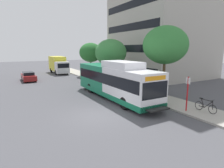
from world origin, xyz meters
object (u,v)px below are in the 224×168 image
street_tree_near_stop (165,45)px  street_tree_far_block (91,53)px  bicycle_parked (206,106)px  street_tree_mid_block (111,53)px  bus_stop_sign_pole (187,91)px  parked_car_far_lane (29,76)px  transit_bus (114,81)px  box_truck_background (58,64)px

street_tree_near_stop → street_tree_far_block: (-0.31, 17.38, -0.99)m
bicycle_parked → street_tree_mid_block: (0.54, 15.17, 3.66)m
bus_stop_sign_pole → bicycle_parked: size_ratio=1.48×
street_tree_near_stop → parked_car_far_lane: 20.59m
parked_car_far_lane → transit_bus: bearing=-68.1°
bicycle_parked → street_tree_near_stop: street_tree_near_stop is taller
bicycle_parked → street_tree_far_block: size_ratio=0.31×
street_tree_near_stop → street_tree_far_block: size_ratio=1.20×
bicycle_parked → parked_car_far_lane: parked_car_far_lane is taller
street_tree_near_stop → box_truck_background: 24.42m
street_tree_far_block → box_truck_background: size_ratio=0.81×
street_tree_mid_block → transit_bus: bearing=-117.5°
bicycle_parked → parked_car_far_lane: 24.41m
transit_bus → bus_stop_sign_pole: bearing=-68.8°
street_tree_near_stop → parked_car_far_lane: (-10.70, 17.02, -4.44)m
transit_bus → street_tree_far_block: street_tree_far_block is taller
transit_bus → street_tree_mid_block: 9.18m
bus_stop_sign_pole → street_tree_near_stop: size_ratio=0.38×
bicycle_parked → box_truck_background: box_truck_background is taller
bus_stop_sign_pole → street_tree_far_block: bearing=85.3°
street_tree_near_stop → box_truck_background: street_tree_near_stop is taller
street_tree_near_stop → bicycle_parked: bearing=-101.2°
transit_bus → parked_car_far_lane: bearing=111.9°
bicycle_parked → street_tree_near_stop: 7.15m
street_tree_mid_block → street_tree_far_block: bearing=88.3°
bus_stop_sign_pole → street_tree_far_block: (1.80, 21.92, 2.46)m
transit_bus → box_truck_background: 21.85m
street_tree_far_block → street_tree_near_stop: bearing=-89.0°
bus_stop_sign_pole → parked_car_far_lane: size_ratio=0.58×
street_tree_far_block → parked_car_far_lane: bearing=-178.0°
street_tree_mid_block → bus_stop_sign_pole: bearing=-96.3°
street_tree_mid_block → street_tree_far_block: size_ratio=1.05×
transit_bus → street_tree_far_block: 16.23m
transit_bus → bicycle_parked: (3.54, -7.33, -1.14)m
bus_stop_sign_pole → box_truck_background: (-2.37, 28.30, 0.09)m
street_tree_far_block → bicycle_parked: bearing=-91.9°
transit_bus → bicycle_parked: 8.22m
bicycle_parked → street_tree_far_block: street_tree_far_block is taller
street_tree_far_block → parked_car_far_lane: size_ratio=1.26×
transit_bus → box_truck_background: (0.14, 21.85, 0.04)m
street_tree_near_stop → street_tree_mid_block: (-0.54, 9.76, -0.88)m
street_tree_near_stop → street_tree_far_block: street_tree_near_stop is taller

